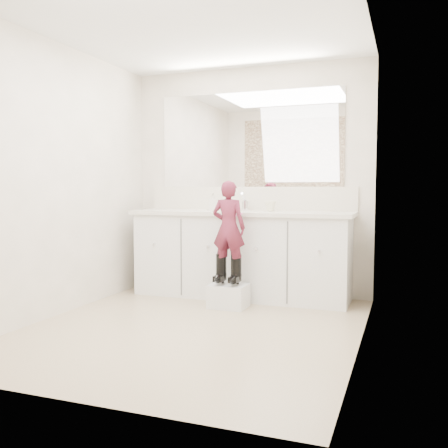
% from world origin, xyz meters
% --- Properties ---
extents(floor, '(3.00, 3.00, 0.00)m').
position_xyz_m(floor, '(0.00, 0.00, 0.00)').
color(floor, '#8E775D').
rests_on(floor, ground).
extents(ceiling, '(3.00, 3.00, 0.00)m').
position_xyz_m(ceiling, '(0.00, 0.00, 2.40)').
color(ceiling, white).
rests_on(ceiling, wall_back).
extents(wall_back, '(2.60, 0.00, 2.60)m').
position_xyz_m(wall_back, '(0.00, 1.50, 1.20)').
color(wall_back, '#BFB6A3').
rests_on(wall_back, floor).
extents(wall_front, '(2.60, 0.00, 2.60)m').
position_xyz_m(wall_front, '(0.00, -1.50, 1.20)').
color(wall_front, '#BFB6A3').
rests_on(wall_front, floor).
extents(wall_left, '(0.00, 3.00, 3.00)m').
position_xyz_m(wall_left, '(-1.30, 0.00, 1.20)').
color(wall_left, '#BFB6A3').
rests_on(wall_left, floor).
extents(wall_right, '(0.00, 3.00, 3.00)m').
position_xyz_m(wall_right, '(1.30, 0.00, 1.20)').
color(wall_right, '#BFB6A3').
rests_on(wall_right, floor).
extents(vanity_cabinet, '(2.20, 0.55, 0.85)m').
position_xyz_m(vanity_cabinet, '(0.00, 1.23, 0.42)').
color(vanity_cabinet, silver).
rests_on(vanity_cabinet, floor).
extents(countertop, '(2.28, 0.58, 0.04)m').
position_xyz_m(countertop, '(0.00, 1.21, 0.87)').
color(countertop, beige).
rests_on(countertop, vanity_cabinet).
extents(backsplash, '(2.28, 0.03, 0.25)m').
position_xyz_m(backsplash, '(0.00, 1.49, 1.02)').
color(backsplash, beige).
rests_on(backsplash, countertop).
extents(mirror, '(2.00, 0.02, 1.00)m').
position_xyz_m(mirror, '(0.00, 1.49, 1.64)').
color(mirror, white).
rests_on(mirror, wall_back).
extents(dot_panel, '(2.00, 0.01, 1.20)m').
position_xyz_m(dot_panel, '(0.00, -1.49, 1.65)').
color(dot_panel, '#472819').
rests_on(dot_panel, wall_front).
extents(faucet, '(0.08, 0.08, 0.10)m').
position_xyz_m(faucet, '(0.00, 1.38, 0.94)').
color(faucet, silver).
rests_on(faucet, countertop).
extents(cup, '(0.12, 0.12, 0.11)m').
position_xyz_m(cup, '(0.29, 1.29, 0.94)').
color(cup, beige).
rests_on(cup, countertop).
extents(soap_bottle, '(0.10, 0.11, 0.19)m').
position_xyz_m(soap_bottle, '(-0.29, 1.17, 0.98)').
color(soap_bottle, beige).
rests_on(soap_bottle, countertop).
extents(step_stool, '(0.35, 0.29, 0.22)m').
position_xyz_m(step_stool, '(0.03, 0.75, 0.11)').
color(step_stool, silver).
rests_on(step_stool, floor).
extents(boot_left, '(0.11, 0.19, 0.29)m').
position_xyz_m(boot_left, '(-0.04, 0.75, 0.36)').
color(boot_left, black).
rests_on(boot_left, step_stool).
extents(boot_right, '(0.11, 0.19, 0.29)m').
position_xyz_m(boot_right, '(0.11, 0.75, 0.36)').
color(boot_right, black).
rests_on(boot_right, step_stool).
extents(toddler, '(0.32, 0.21, 0.88)m').
position_xyz_m(toddler, '(0.03, 0.75, 0.76)').
color(toddler, '#972E47').
rests_on(toddler, step_stool).
extents(toothbrush, '(0.14, 0.01, 0.06)m').
position_xyz_m(toothbrush, '(0.10, 0.75, 0.87)').
color(toothbrush, '#F961BA').
rests_on(toothbrush, toddler).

